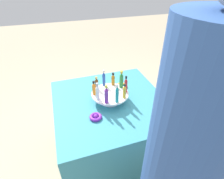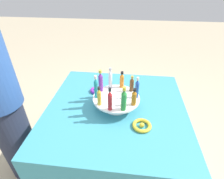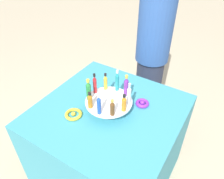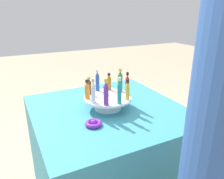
% 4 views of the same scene
% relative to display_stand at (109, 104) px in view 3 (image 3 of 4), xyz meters
% --- Properties ---
extents(ground_plane, '(12.00, 12.00, 0.00)m').
position_rel_display_stand_xyz_m(ground_plane, '(0.00, 0.00, -0.78)').
color(ground_plane, tan).
extents(party_table, '(0.89, 0.89, 0.73)m').
position_rel_display_stand_xyz_m(party_table, '(0.00, 0.00, -0.42)').
color(party_table, teal).
rests_on(party_table, ground_plane).
extents(display_stand, '(0.29, 0.29, 0.08)m').
position_rel_display_stand_xyz_m(display_stand, '(0.00, 0.00, 0.00)').
color(display_stand, white).
rests_on(display_stand, party_table).
extents(bottle_purple, '(0.03, 0.03, 0.15)m').
position_rel_display_stand_xyz_m(bottle_purple, '(-0.11, 0.06, 0.09)').
color(bottle_purple, '#702D93').
rests_on(bottle_purple, display_stand).
extents(bottle_teal, '(0.02, 0.02, 0.15)m').
position_rel_display_stand_xyz_m(bottle_teal, '(-0.12, -0.01, 0.09)').
color(bottle_teal, teal).
rests_on(bottle_teal, display_stand).
extents(bottle_gold, '(0.02, 0.02, 0.12)m').
position_rel_display_stand_xyz_m(bottle_gold, '(-0.09, -0.08, 0.08)').
color(bottle_gold, gold).
rests_on(bottle_gold, display_stand).
extents(bottle_red, '(0.02, 0.02, 0.14)m').
position_rel_display_stand_xyz_m(bottle_red, '(-0.02, -0.12, 0.09)').
color(bottle_red, '#B21E23').
rests_on(bottle_red, display_stand).
extents(bottle_green, '(0.03, 0.03, 0.15)m').
position_rel_display_stand_xyz_m(bottle_green, '(0.05, -0.11, 0.09)').
color(bottle_green, '#288438').
rests_on(bottle_green, display_stand).
extents(bottle_amber, '(0.03, 0.03, 0.11)m').
position_rel_display_stand_xyz_m(bottle_amber, '(0.11, -0.06, 0.08)').
color(bottle_amber, '#AD6B19').
rests_on(bottle_amber, display_stand).
extents(bottle_blue, '(0.02, 0.02, 0.14)m').
position_rel_display_stand_xyz_m(bottle_blue, '(0.12, 0.01, 0.09)').
color(bottle_blue, '#234CAD').
rests_on(bottle_blue, display_stand).
extents(bottle_brown, '(0.03, 0.03, 0.11)m').
position_rel_display_stand_xyz_m(bottle_brown, '(0.09, 0.08, 0.08)').
color(bottle_brown, brown).
rests_on(bottle_brown, display_stand).
extents(bottle_orange, '(0.03, 0.03, 0.12)m').
position_rel_display_stand_xyz_m(bottle_orange, '(0.02, 0.12, 0.08)').
color(bottle_orange, orange).
rests_on(bottle_orange, display_stand).
extents(bottle_clear, '(0.02, 0.02, 0.14)m').
position_rel_display_stand_xyz_m(bottle_clear, '(-0.05, 0.11, 0.09)').
color(bottle_clear, silver).
rests_on(bottle_clear, display_stand).
extents(ribbon_bow_purple, '(0.09, 0.09, 0.03)m').
position_rel_display_stand_xyz_m(ribbon_bow_purple, '(-0.16, 0.16, -0.04)').
color(ribbon_bow_purple, purple).
rests_on(ribbon_bow_purple, party_table).
extents(ribbon_bow_gold, '(0.11, 0.11, 0.03)m').
position_rel_display_stand_xyz_m(ribbon_bow_gold, '(0.16, -0.16, -0.04)').
color(ribbon_bow_gold, gold).
rests_on(ribbon_bow_gold, party_table).
extents(person_figure, '(0.29, 0.29, 1.70)m').
position_rel_display_stand_xyz_m(person_figure, '(-0.77, -0.04, 0.08)').
color(person_figure, '#282D42').
rests_on(person_figure, ground_plane).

